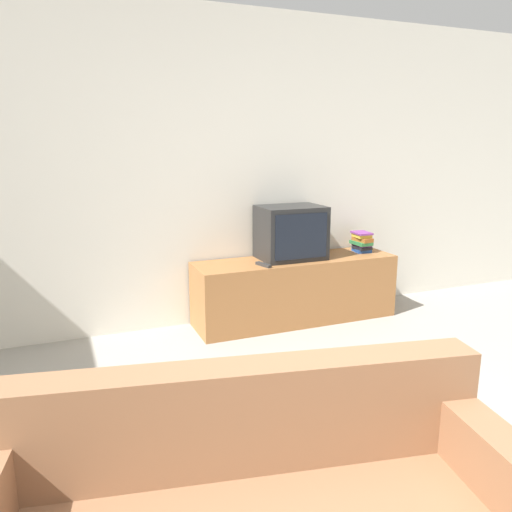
{
  "coord_description": "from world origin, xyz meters",
  "views": [
    {
      "loc": [
        -1.04,
        -1.01,
        1.54
      ],
      "look_at": [
        0.32,
        2.33,
        0.71
      ],
      "focal_mm": 35.0,
      "sensor_mm": 36.0,
      "label": 1
    }
  ],
  "objects": [
    {
      "name": "book_stack",
      "position": [
        1.54,
        2.77,
        0.65
      ],
      "size": [
        0.15,
        0.21,
        0.18
      ],
      "color": "#23478E",
      "rests_on": "tv_stand"
    },
    {
      "name": "wall_back",
      "position": [
        0.0,
        3.03,
        1.3
      ],
      "size": [
        9.0,
        0.06,
        2.6
      ],
      "color": "silver",
      "rests_on": "ground_plane"
    },
    {
      "name": "tv_stand",
      "position": [
        0.86,
        2.74,
        0.28
      ],
      "size": [
        1.78,
        0.48,
        0.56
      ],
      "color": "#9E6638",
      "rests_on": "ground_plane"
    },
    {
      "name": "television",
      "position": [
        0.82,
        2.78,
        0.78
      ],
      "size": [
        0.55,
        0.41,
        0.45
      ],
      "color": "black",
      "rests_on": "tv_stand"
    },
    {
      "name": "remote_on_stand",
      "position": [
        0.5,
        2.61,
        0.57
      ],
      "size": [
        0.08,
        0.17,
        0.02
      ],
      "rotation": [
        0.0,
        0.0,
        0.27
      ],
      "color": "#2D2D2D",
      "rests_on": "tv_stand"
    }
  ]
}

